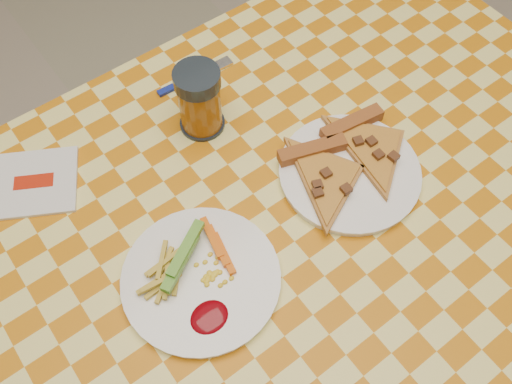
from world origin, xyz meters
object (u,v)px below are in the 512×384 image
Objects in this scene: table at (279,246)px; plate_left at (201,280)px; drink_glass at (200,101)px; plate_right at (349,173)px.

plate_left reaches higher than table.
drink_glass is at bearing 55.83° from plate_left.
plate_right reaches higher than table.
drink_glass is at bearing 119.91° from plate_right.
plate_right is (0.15, 0.01, 0.08)m from table.
table is 10.21× the size of drink_glass.
plate_left is at bearing -178.27° from table.
plate_right is (0.30, 0.01, 0.00)m from plate_left.
drink_glass is at bearing 86.68° from table.
drink_glass is (0.16, 0.24, 0.06)m from plate_left.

